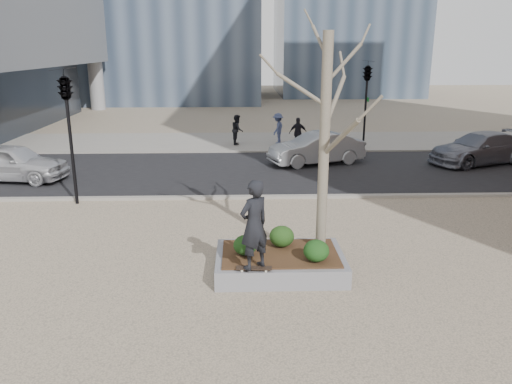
{
  "coord_description": "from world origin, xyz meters",
  "views": [
    {
      "loc": [
        0.09,
        -10.83,
        5.14
      ],
      "look_at": [
        0.5,
        2.0,
        1.4
      ],
      "focal_mm": 35.0,
      "sensor_mm": 36.0,
      "label": 1
    }
  ],
  "objects_px": {
    "planter": "(280,263)",
    "skateboard": "(254,269)",
    "skateboarder": "(254,225)",
    "police_car": "(12,162)"
  },
  "relations": [
    {
      "from": "skateboard",
      "to": "skateboarder",
      "type": "bearing_deg",
      "value": -59.78
    },
    {
      "from": "planter",
      "to": "skateboarder",
      "type": "xyz_separation_m",
      "value": [
        -0.64,
        -0.88,
        1.29
      ]
    },
    {
      "from": "planter",
      "to": "skateboarder",
      "type": "bearing_deg",
      "value": -125.82
    },
    {
      "from": "skateboarder",
      "to": "skateboard",
      "type": "bearing_deg",
      "value": -100.84
    },
    {
      "from": "planter",
      "to": "skateboarder",
      "type": "relative_size",
      "value": 1.52
    },
    {
      "from": "skateboarder",
      "to": "police_car",
      "type": "height_order",
      "value": "skateboarder"
    },
    {
      "from": "planter",
      "to": "skateboard",
      "type": "bearing_deg",
      "value": -125.82
    },
    {
      "from": "skateboarder",
      "to": "police_car",
      "type": "bearing_deg",
      "value": -83.32
    },
    {
      "from": "skateboard",
      "to": "skateboarder",
      "type": "relative_size",
      "value": 0.39
    },
    {
      "from": "police_car",
      "to": "skateboard",
      "type": "bearing_deg",
      "value": -126.15
    }
  ]
}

